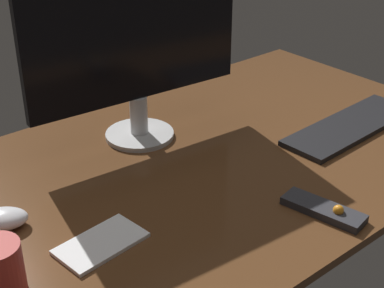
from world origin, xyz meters
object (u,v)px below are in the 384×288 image
(keyboard, at_px, (350,126))
(notepad, at_px, (101,243))
(monitor, at_px, (135,41))
(media_remote, at_px, (324,210))
(computer_mouse, at_px, (1,219))

(keyboard, height_order, notepad, keyboard)
(monitor, relative_size, media_remote, 3.13)
(media_remote, bearing_deg, computer_mouse, -136.89)
(computer_mouse, height_order, media_remote, computer_mouse)
(keyboard, bearing_deg, monitor, 142.73)
(computer_mouse, distance_m, media_remote, 0.63)
(keyboard, bearing_deg, media_remote, -152.95)
(monitor, xyz_separation_m, keyboard, (0.44, -0.31, -0.24))
(media_remote, bearing_deg, keyboard, 108.36)
(monitor, distance_m, media_remote, 0.57)
(media_remote, relative_size, notepad, 1.08)
(keyboard, distance_m, computer_mouse, 0.88)
(monitor, distance_m, notepad, 0.50)
(monitor, distance_m, computer_mouse, 0.50)
(media_remote, bearing_deg, monitor, 178.84)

